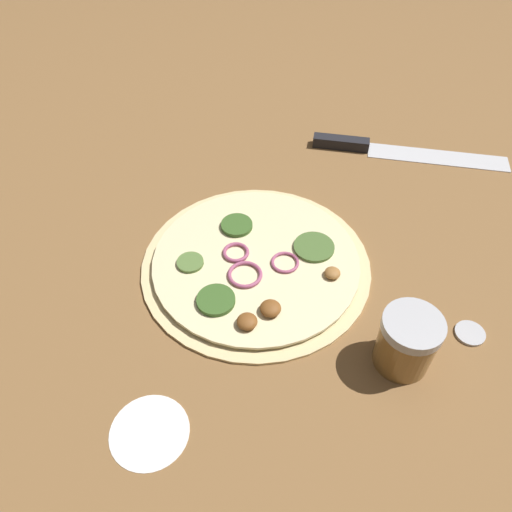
{
  "coord_description": "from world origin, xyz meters",
  "views": [
    {
      "loc": [
        -0.4,
        0.17,
        0.49
      ],
      "look_at": [
        0.0,
        0.0,
        0.02
      ],
      "focal_mm": 35.0,
      "sensor_mm": 36.0,
      "label": 1
    }
  ],
  "objects_px": {
    "knife": "(380,148)",
    "loose_cap": "(470,332)",
    "spice_jar": "(407,342)",
    "pizza": "(256,263)"
  },
  "relations": [
    {
      "from": "knife",
      "to": "loose_cap",
      "type": "height_order",
      "value": "knife"
    },
    {
      "from": "loose_cap",
      "to": "spice_jar",
      "type": "bearing_deg",
      "value": 87.39
    },
    {
      "from": "pizza",
      "to": "loose_cap",
      "type": "relative_size",
      "value": 8.54
    },
    {
      "from": "knife",
      "to": "spice_jar",
      "type": "xyz_separation_m",
      "value": [
        -0.34,
        0.2,
        0.03
      ]
    },
    {
      "from": "loose_cap",
      "to": "knife",
      "type": "bearing_deg",
      "value": -16.58
    },
    {
      "from": "knife",
      "to": "spice_jar",
      "type": "relative_size",
      "value": 3.86
    },
    {
      "from": "spice_jar",
      "to": "knife",
      "type": "bearing_deg",
      "value": -29.98
    },
    {
      "from": "knife",
      "to": "pizza",
      "type": "bearing_deg",
      "value": -118.32
    },
    {
      "from": "spice_jar",
      "to": "loose_cap",
      "type": "xyz_separation_m",
      "value": [
        -0.0,
        -0.09,
        -0.03
      ]
    },
    {
      "from": "spice_jar",
      "to": "loose_cap",
      "type": "height_order",
      "value": "spice_jar"
    }
  ]
}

